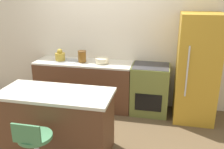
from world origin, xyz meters
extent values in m
plane|color=brown|center=(0.00, 0.00, 0.00)|extent=(14.00, 14.00, 0.00)
cube|color=silver|center=(0.00, 0.64, 1.30)|extent=(8.00, 0.06, 2.60)
cube|color=brown|center=(-0.27, 0.32, 0.43)|extent=(1.82, 0.59, 0.86)
cube|color=beige|center=(-0.27, 0.32, 0.87)|extent=(1.82, 0.59, 0.03)
cube|color=#9EA3A8|center=(-0.59, 0.32, 0.89)|extent=(0.44, 0.33, 0.01)
cube|color=brown|center=(-0.17, -1.16, 0.42)|extent=(1.45, 0.64, 0.85)
cube|color=beige|center=(-0.17, -1.16, 0.87)|extent=(1.52, 0.68, 0.04)
cube|color=olive|center=(0.98, 0.32, 0.44)|extent=(0.66, 0.59, 0.89)
cube|color=black|center=(0.98, 0.01, 0.31)|extent=(0.46, 0.01, 0.31)
cube|color=#333338|center=(0.98, 0.32, 0.89)|extent=(0.62, 0.56, 0.01)
cube|color=gold|center=(1.74, 0.25, 0.91)|extent=(0.66, 0.72, 1.82)
cube|color=silver|center=(1.56, -0.12, 0.96)|extent=(0.02, 0.02, 0.82)
cylinder|color=#478456|center=(-0.17, -1.75, 0.58)|extent=(0.39, 0.39, 0.04)
cube|color=#478456|center=(-0.17, -1.91, 0.72)|extent=(0.33, 0.02, 0.23)
cylinder|color=#B29333|center=(-0.72, 0.29, 0.97)|extent=(0.18, 0.18, 0.14)
sphere|color=#B29333|center=(-0.72, 0.29, 1.07)|extent=(0.10, 0.10, 0.10)
cylinder|color=beige|center=(0.09, 0.29, 0.94)|extent=(0.23, 0.23, 0.09)
cylinder|color=brown|center=(-0.29, 0.29, 0.99)|extent=(0.15, 0.15, 0.19)
cylinder|color=brown|center=(-0.29, 0.29, 1.10)|extent=(0.16, 0.16, 0.02)
camera|label=1|loc=(1.20, -3.95, 2.16)|focal=40.00mm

